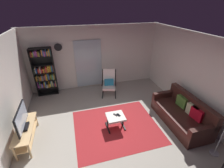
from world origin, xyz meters
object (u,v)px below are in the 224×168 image
object	(u,v)px
tv_remote	(115,115)
tv_stand	(26,133)
television	(22,119)
lounge_armchair	(109,82)
leather_sofa	(182,114)
bookshelf_near_tv	(45,72)
cell_phone	(118,115)
ottoman	(115,118)
wall_clock	(58,47)

from	to	relation	value
tv_remote	tv_stand	bearing A→B (deg)	146.42
television	lounge_armchair	world-z (taller)	television
leather_sofa	tv_remote	bearing A→B (deg)	169.00
lounge_armchair	television	bearing A→B (deg)	-146.27
bookshelf_near_tv	lounge_armchair	world-z (taller)	bookshelf_near_tv
lounge_armchair	cell_phone	world-z (taller)	lounge_armchair
television	ottoman	size ratio (longest dim) A/B	1.78
tv_stand	wall_clock	size ratio (longest dim) A/B	4.37
television	wall_clock	distance (m)	3.04
leather_sofa	lounge_armchair	bearing A→B (deg)	126.79
tv_stand	television	world-z (taller)	television
television	leather_sofa	size ratio (longest dim) A/B	0.48
wall_clock	ottoman	bearing A→B (deg)	-62.43
cell_phone	tv_stand	bearing A→B (deg)	159.87
ottoman	tv_remote	size ratio (longest dim) A/B	3.62
leather_sofa	lounge_armchair	world-z (taller)	lounge_armchair
tv_stand	ottoman	bearing A→B (deg)	-2.20
leather_sofa	ottoman	world-z (taller)	leather_sofa
bookshelf_near_tv	wall_clock	size ratio (longest dim) A/B	6.60
television	leather_sofa	distance (m)	4.53
ottoman	wall_clock	xyz separation A→B (m)	(-1.45, 2.78, 1.51)
lounge_armchair	wall_clock	bearing A→B (deg)	154.97
tv_stand	leather_sofa	xyz separation A→B (m)	(4.48, -0.44, -0.01)
television	tv_remote	distance (m)	2.47
bookshelf_near_tv	cell_phone	world-z (taller)	bookshelf_near_tv
lounge_armchair	wall_clock	distance (m)	2.35
ottoman	wall_clock	world-z (taller)	wall_clock
tv_stand	tv_remote	size ratio (longest dim) A/B	8.80
lounge_armchair	tv_remote	distance (m)	1.94
bookshelf_near_tv	leather_sofa	xyz separation A→B (m)	(4.12, -2.98, -0.66)
lounge_armchair	tv_stand	bearing A→B (deg)	-146.00
leather_sofa	lounge_armchair	distance (m)	2.89
leather_sofa	ottoman	xyz separation A→B (m)	(-2.04, 0.35, 0.03)
leather_sofa	television	bearing A→B (deg)	174.07
leather_sofa	bookshelf_near_tv	bearing A→B (deg)	144.18
ottoman	television	bearing A→B (deg)	177.33
bookshelf_near_tv	wall_clock	bearing A→B (deg)	13.88
bookshelf_near_tv	tv_remote	world-z (taller)	bookshelf_near_tv
tv_remote	cell_phone	xyz separation A→B (m)	(0.09, -0.03, -0.00)
television	wall_clock	world-z (taller)	wall_clock
television	ottoman	distance (m)	2.48
ottoman	tv_stand	bearing A→B (deg)	177.80
cell_phone	ottoman	bearing A→B (deg)	171.88
tv_stand	wall_clock	distance (m)	3.25
wall_clock	bookshelf_near_tv	bearing A→B (deg)	-166.12
tv_remote	wall_clock	xyz separation A→B (m)	(-1.46, 2.74, 1.43)
leather_sofa	wall_clock	distance (m)	4.94
lounge_armchair	wall_clock	world-z (taller)	wall_clock
bookshelf_near_tv	wall_clock	distance (m)	1.09
leather_sofa	wall_clock	xyz separation A→B (m)	(-3.49, 3.13, 1.54)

